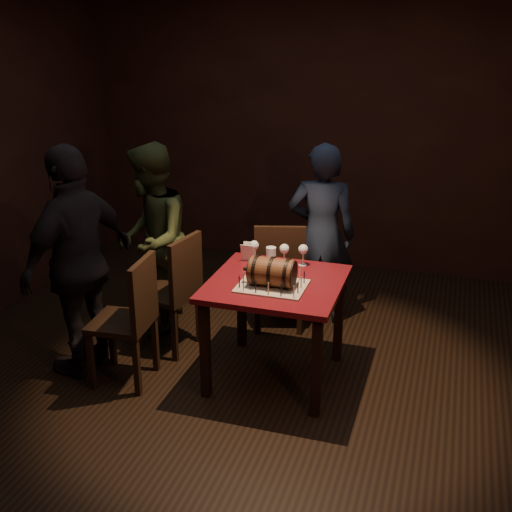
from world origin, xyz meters
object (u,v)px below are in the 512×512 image
(pint_of_ale, at_px, (271,258))
(chair_left_rear, at_px, (176,287))
(chair_left_front, at_px, (132,314))
(person_back, at_px, (321,235))
(person_left_front, at_px, (79,262))
(person_left_rear, at_px, (152,240))
(wine_glass_right, at_px, (303,250))
(pub_table, at_px, (276,296))
(wine_glass_left, at_px, (254,246))
(chair_back, at_px, (279,271))
(wine_glass_mid, at_px, (284,250))
(barrel_cake, at_px, (272,272))

(pint_of_ale, bearing_deg, chair_left_rear, -175.07)
(chair_left_front, distance_m, person_back, 1.73)
(person_left_front, bearing_deg, chair_left_front, 95.21)
(chair_left_front, height_order, person_left_rear, person_left_rear)
(wine_glass_right, distance_m, chair_left_rear, 1.02)
(pub_table, distance_m, wine_glass_left, 0.46)
(chair_back, xyz_separation_m, person_left_rear, (-0.98, -0.28, 0.25))
(chair_left_rear, bearing_deg, wine_glass_right, 9.75)
(pub_table, xyz_separation_m, wine_glass_mid, (-0.03, 0.31, 0.23))
(pub_table, xyz_separation_m, wine_glass_right, (0.11, 0.34, 0.23))
(barrel_cake, bearing_deg, pint_of_ale, 107.46)
(chair_left_rear, relative_size, person_left_front, 0.56)
(pub_table, height_order, wine_glass_mid, wine_glass_mid)
(wine_glass_left, xyz_separation_m, person_left_front, (-1.10, -0.60, -0.03))
(wine_glass_left, height_order, person_left_front, person_left_front)
(barrel_cake, bearing_deg, wine_glass_right, 76.87)
(chair_back, xyz_separation_m, chair_left_rear, (-0.66, -0.56, 0.00))
(chair_left_front, relative_size, person_back, 0.61)
(pub_table, distance_m, pint_of_ale, 0.32)
(chair_left_rear, relative_size, person_back, 0.61)
(pub_table, xyz_separation_m, wine_glass_left, (-0.26, 0.31, 0.23))
(wine_glass_mid, height_order, person_left_rear, person_left_rear)
(wine_glass_mid, bearing_deg, chair_back, 109.55)
(chair_back, xyz_separation_m, person_back, (0.28, 0.29, 0.24))
(pint_of_ale, bearing_deg, chair_left_front, -144.51)
(barrel_cake, xyz_separation_m, wine_glass_left, (-0.26, 0.42, 0.01))
(person_left_rear, bearing_deg, chair_left_front, -2.79)
(chair_left_front, bearing_deg, wine_glass_right, 33.53)
(chair_left_front, height_order, person_back, person_back)
(pub_table, xyz_separation_m, pint_of_ale, (-0.11, 0.24, 0.18))
(person_back, bearing_deg, pub_table, 76.91)
(chair_back, distance_m, chair_left_rear, 0.86)
(person_back, bearing_deg, person_left_front, 34.26)
(wine_glass_mid, bearing_deg, chair_left_front, -144.13)
(person_back, height_order, person_left_rear, person_left_rear)
(pub_table, relative_size, barrel_cake, 2.54)
(pub_table, xyz_separation_m, person_left_rear, (-1.16, 0.46, 0.13))
(barrel_cake, bearing_deg, pub_table, 90.88)
(person_back, distance_m, person_left_rear, 1.38)
(wine_glass_mid, height_order, chair_back, chair_back)
(wine_glass_mid, bearing_deg, pub_table, -84.97)
(chair_left_front, bearing_deg, person_left_front, 171.31)
(pub_table, xyz_separation_m, person_back, (0.10, 1.02, 0.12))
(person_left_rear, bearing_deg, person_back, 95.38)
(pub_table, distance_m, chair_left_rear, 0.87)
(barrel_cake, bearing_deg, wine_glass_mid, 93.96)
(person_back, bearing_deg, barrel_cake, 77.51)
(chair_left_rear, bearing_deg, chair_back, 40.03)
(pint_of_ale, relative_size, person_left_front, 0.09)
(pub_table, xyz_separation_m, chair_back, (-0.18, 0.73, -0.12))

